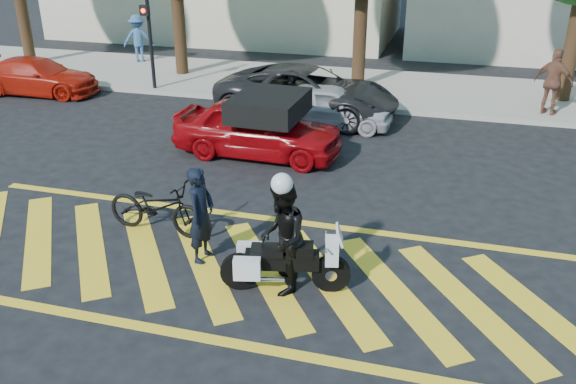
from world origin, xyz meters
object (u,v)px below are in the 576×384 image
(police_motorcycle, at_px, (283,262))
(parked_mid_left, at_px, (307,93))
(parked_left, at_px, (38,76))
(officer_bike, at_px, (201,215))
(bicycle, at_px, (157,207))
(officer_moto, at_px, (282,238))
(red_convertible, at_px, (258,128))
(parked_mid_right, at_px, (329,106))

(police_motorcycle, bearing_deg, parked_mid_left, 88.61)
(parked_left, xyz_separation_m, parked_mid_left, (9.21, -0.07, 0.15))
(officer_bike, relative_size, parked_left, 0.42)
(bicycle, relative_size, officer_moto, 1.09)
(police_motorcycle, bearing_deg, red_convertible, 98.91)
(parked_left, bearing_deg, officer_moto, -132.83)
(parked_mid_right, bearing_deg, officer_moto, -175.80)
(officer_bike, bearing_deg, parked_left, 52.72)
(red_convertible, xyz_separation_m, parked_mid_right, (1.19, 2.65, -0.10))
(bicycle, bearing_deg, police_motorcycle, -108.91)
(officer_moto, relative_size, red_convertible, 0.44)
(officer_bike, distance_m, officer_moto, 1.66)
(police_motorcycle, relative_size, officer_moto, 1.10)
(bicycle, height_order, parked_mid_right, parked_mid_right)
(bicycle, bearing_deg, red_convertible, -2.55)
(officer_moto, relative_size, parked_left, 0.46)
(police_motorcycle, height_order, officer_moto, officer_moto)
(parked_mid_left, bearing_deg, red_convertible, 178.07)
(officer_moto, xyz_separation_m, parked_mid_left, (-1.83, 8.91, -0.19))
(police_motorcycle, bearing_deg, officer_bike, 148.44)
(officer_bike, height_order, officer_moto, officer_moto)
(bicycle, distance_m, officer_moto, 3.05)
(parked_left, height_order, parked_mid_left, parked_mid_left)
(bicycle, relative_size, parked_left, 0.50)
(parked_left, relative_size, parked_mid_left, 0.76)
(police_motorcycle, distance_m, parked_mid_right, 8.27)
(officer_bike, xyz_separation_m, parked_mid_right, (0.54, 7.67, -0.24))
(officer_bike, distance_m, parked_mid_right, 7.69)
(police_motorcycle, height_order, parked_left, parked_left)
(officer_moto, relative_size, parked_mid_right, 0.52)
(officer_bike, xyz_separation_m, red_convertible, (-0.65, 5.02, -0.14))
(bicycle, xyz_separation_m, officer_moto, (2.77, -1.21, 0.39))
(red_convertible, bearing_deg, bicycle, 174.81)
(officer_moto, height_order, red_convertible, officer_moto)
(parked_left, distance_m, parked_mid_left, 9.21)
(officer_bike, height_order, red_convertible, officer_bike)
(parked_mid_left, bearing_deg, officer_bike, -173.51)
(bicycle, bearing_deg, parked_mid_right, -9.36)
(parked_mid_left, bearing_deg, parked_left, 94.29)
(police_motorcycle, xyz_separation_m, parked_left, (-11.05, 8.99, 0.09))
(officer_bike, bearing_deg, parked_mid_right, 0.45)
(red_convertible, distance_m, parked_mid_right, 2.91)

